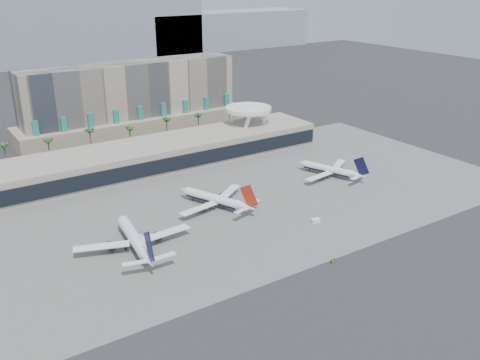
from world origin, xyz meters
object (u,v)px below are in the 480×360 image
airliner_left (135,239)px  airliner_centre (216,199)px  service_vehicle_b (316,221)px  taxiway_sign (333,261)px  airliner_right (330,170)px  service_vehicle_a (138,239)px

airliner_left → airliner_centre: airliner_left is taller
service_vehicle_b → taxiway_sign: (-15.46, -26.72, -0.35)m
airliner_centre → airliner_right: airliner_centre is taller
airliner_centre → service_vehicle_a: 41.03m
airliner_left → service_vehicle_a: size_ratio=11.31×
airliner_left → taxiway_sign: (51.85, -45.94, -3.33)m
airliner_centre → airliner_right: size_ratio=1.06×
taxiway_sign → airliner_right: bearing=28.7°
airliner_centre → airliner_right: (64.47, 0.69, -0.22)m
airliner_right → taxiway_sign: size_ratio=16.38×
airliner_centre → service_vehicle_b: airliner_centre is taller
service_vehicle_b → airliner_left: bearing=176.2°
airliner_left → airliner_right: (106.87, 16.01, -0.56)m
airliner_centre → service_vehicle_a: (-39.50, -10.78, -2.54)m
airliner_left → airliner_right: size_ratio=1.23×
airliner_left → service_vehicle_b: size_ratio=13.28×
airliner_left → airliner_right: airliner_left is taller
airliner_centre → service_vehicle_b: 42.67m
service_vehicle_a → service_vehicle_b: bearing=-41.0°
service_vehicle_a → taxiway_sign: (48.95, -50.48, -0.45)m
service_vehicle_b → service_vehicle_a: bearing=171.9°
airliner_right → service_vehicle_b: (-39.55, -35.23, -2.42)m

